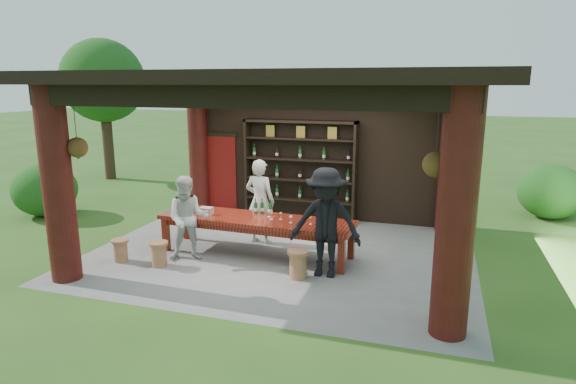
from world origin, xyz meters
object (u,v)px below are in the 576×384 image
(stool_far_left, at_px, (121,250))
(wine_shelf, at_px, (300,170))
(host, at_px, (260,201))
(guest_man, at_px, (326,223))
(napkin_basket, at_px, (206,211))
(stool_near_right, at_px, (298,263))
(guest_woman, at_px, (188,218))
(tasting_table, at_px, (256,223))
(stool_near_left, at_px, (159,253))

(stool_far_left, bearing_deg, wine_shelf, 57.84)
(stool_far_left, distance_m, host, 2.92)
(guest_man, relative_size, napkin_basket, 7.42)
(wine_shelf, height_order, stool_near_right, wine_shelf)
(stool_far_left, xyz_separation_m, guest_woman, (1.20, 0.49, 0.59))
(wine_shelf, height_order, napkin_basket, wine_shelf)
(host, bearing_deg, guest_woman, 63.24)
(host, xyz_separation_m, guest_man, (1.73, -1.37, 0.07))
(tasting_table, xyz_separation_m, guest_woman, (-1.13, -0.65, 0.18))
(stool_near_right, height_order, guest_man, guest_man)
(stool_near_left, bearing_deg, stool_near_right, 5.16)
(wine_shelf, bearing_deg, stool_near_left, -112.52)
(guest_man, xyz_separation_m, napkin_basket, (-2.59, 0.59, -0.14))
(guest_woman, xyz_separation_m, guest_man, (2.67, 0.01, 0.15))
(napkin_basket, bearing_deg, wine_shelf, 67.39)
(napkin_basket, bearing_deg, guest_woman, -97.04)
(tasting_table, distance_m, napkin_basket, 1.07)
(tasting_table, bearing_deg, stool_far_left, -153.95)
(stool_near_left, relative_size, napkin_basket, 1.78)
(guest_man, bearing_deg, wine_shelf, 111.34)
(stool_far_left, bearing_deg, guest_woman, 22.15)
(guest_woman, xyz_separation_m, napkin_basket, (0.07, 0.60, 0.00))
(guest_woman, bearing_deg, wine_shelf, 45.43)
(wine_shelf, distance_m, napkin_basket, 3.04)
(tasting_table, xyz_separation_m, stool_near_left, (-1.50, -1.13, -0.39))
(tasting_table, relative_size, stool_near_right, 7.84)
(guest_woman, bearing_deg, stool_near_left, -152.05)
(stool_far_left, distance_m, guest_woman, 1.42)
(wine_shelf, bearing_deg, guest_man, -66.95)
(wine_shelf, height_order, guest_man, wine_shelf)
(wine_shelf, height_order, stool_far_left, wine_shelf)
(tasting_table, distance_m, stool_far_left, 2.62)
(stool_near_left, height_order, stool_near_right, stool_near_right)
(tasting_table, relative_size, stool_near_left, 8.46)
(host, bearing_deg, stool_far_left, 48.51)
(guest_woman, bearing_deg, tasting_table, 5.38)
(wine_shelf, relative_size, guest_woman, 1.71)
(stool_near_left, relative_size, guest_woman, 0.28)
(stool_near_left, bearing_deg, guest_man, 9.17)
(wine_shelf, bearing_deg, host, -98.48)
(stool_near_left, bearing_deg, host, 55.05)
(tasting_table, height_order, stool_far_left, tasting_table)
(tasting_table, xyz_separation_m, stool_far_left, (-2.33, -1.14, -0.41))
(host, relative_size, guest_man, 0.93)
(stool_near_left, relative_size, stool_far_left, 1.07)
(host, bearing_deg, wine_shelf, -91.21)
(napkin_basket, bearing_deg, tasting_table, 2.66)
(stool_near_right, xyz_separation_m, guest_man, (0.42, 0.25, 0.70))
(wine_shelf, xyz_separation_m, host, (-0.30, -2.00, -0.33))
(wine_shelf, bearing_deg, tasting_table, -92.19)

